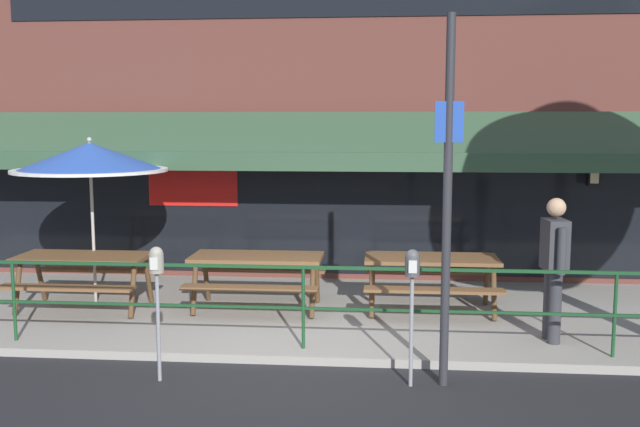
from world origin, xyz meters
The scene contains 12 objects.
ground_plane centered at (0.00, 0.00, 0.00)m, with size 120.00×120.00×0.00m, color #232326.
patio_deck centered at (0.00, 2.00, 0.05)m, with size 15.00×4.00×0.10m, color #9E998E.
restaurant_building centered at (0.00, 4.22, 3.57)m, with size 15.00×1.60×7.20m.
patio_railing centered at (0.00, 0.30, 0.80)m, with size 13.84×0.04×0.97m.
picnic_table_left centered at (-3.21, 1.75, 0.71)m, with size 1.80×1.42×0.76m.
picnic_table_centre centered at (-0.83, 1.95, 0.71)m, with size 1.80×1.42×0.76m.
picnic_table_right centered at (1.56, 2.04, 0.71)m, with size 1.80×1.42×0.76m.
patio_umbrella_left centered at (-3.21, 2.12, 2.18)m, with size 2.14×2.14×2.38m.
pedestrian_walking centered at (2.91, 0.85, 1.06)m, with size 0.27×0.62×1.71m.
parking_meter_near centered at (-1.41, -0.59, 1.15)m, with size 0.15×0.16×1.42m.
parking_meter_far centered at (1.19, -0.52, 1.15)m, with size 0.15×0.16×1.42m.
street_sign_pole centered at (1.53, -0.45, 1.92)m, with size 0.28×0.09×3.73m.
Camera 1 is at (0.89, -7.58, 2.69)m, focal length 40.00 mm.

